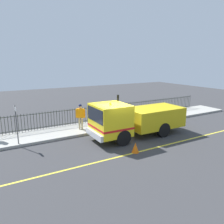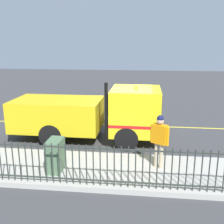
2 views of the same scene
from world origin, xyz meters
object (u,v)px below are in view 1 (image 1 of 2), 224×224
worker_standing (80,114)px  street_sign (16,120)px  work_truck (132,118)px  traffic_cone (135,148)px  utility_cabinet (117,115)px

worker_standing → street_sign: size_ratio=0.79×
work_truck → traffic_cone: work_truck is taller
worker_standing → traffic_cone: size_ratio=3.19×
traffic_cone → worker_standing: bearing=13.4°
utility_cabinet → traffic_cone: (-5.53, 2.15, -0.41)m
worker_standing → traffic_cone: (-4.95, -1.18, -0.99)m
worker_standing → utility_cabinet: bearing=40.3°
utility_cabinet → street_sign: street_sign is taller
street_sign → utility_cabinet: bearing=-79.5°
utility_cabinet → street_sign: bearing=100.5°
work_truck → utility_cabinet: size_ratio=6.26×
work_truck → street_sign: (1.93, 6.71, 0.32)m
worker_standing → utility_cabinet: size_ratio=1.73×
work_truck → traffic_cone: size_ratio=11.56×
work_truck → traffic_cone: (-2.20, 1.29, -1.01)m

